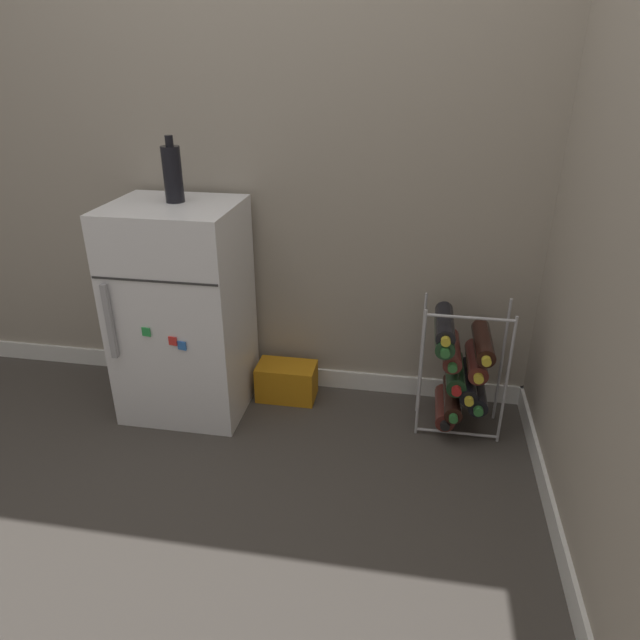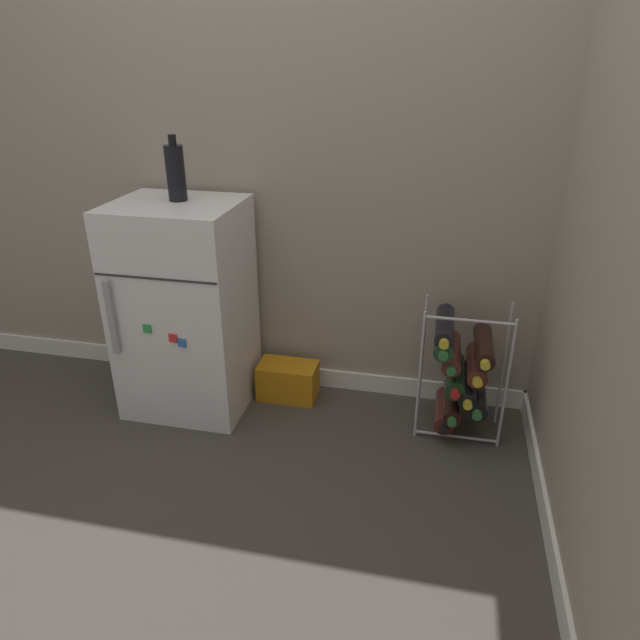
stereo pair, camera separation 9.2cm
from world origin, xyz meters
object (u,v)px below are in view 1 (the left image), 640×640
Objects in this scene: mini_fridge at (183,311)px; fridge_top_bottle at (173,173)px; soda_box at (287,381)px; wine_rack at (459,367)px.

mini_fridge is 3.61× the size of fridge_top_bottle.
fridge_top_bottle is at bearing 86.34° from mini_fridge.
fridge_top_bottle reaches higher than soda_box.
wine_rack is 2.24× the size of fridge_top_bottle.
mini_fridge is 0.58m from fridge_top_bottle.
soda_box is 1.04m from fridge_top_bottle.
mini_fridge is at bearing -178.91° from wine_rack.
mini_fridge reaches higher than soda_box.
mini_fridge is 0.58m from soda_box.
soda_box is 1.05× the size of fridge_top_bottle.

